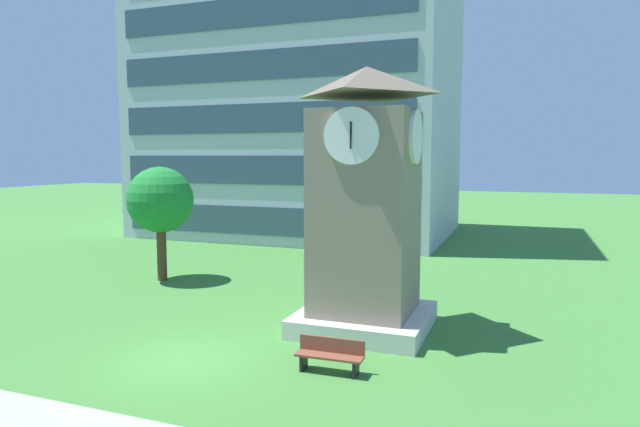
# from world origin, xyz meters

# --- Properties ---
(ground_plane) EXTENTS (160.00, 160.00, 0.00)m
(ground_plane) POSITION_xyz_m (0.00, 0.00, 0.00)
(ground_plane) COLOR #3D7A33
(kerb_strip) EXTENTS (120.00, 1.60, 0.01)m
(kerb_strip) POSITION_xyz_m (0.00, -4.04, 0.00)
(kerb_strip) COLOR #9E9E99
(kerb_strip) RESTS_ON ground
(office_building) EXTENTS (21.28, 14.32, 22.40)m
(office_building) POSITION_xyz_m (-6.88, 25.35, 11.20)
(office_building) COLOR #B7BCC6
(office_building) RESTS_ON ground
(clock_tower) EXTENTS (4.13, 4.13, 8.47)m
(clock_tower) POSITION_xyz_m (3.90, 4.51, 3.72)
(clock_tower) COLOR gray
(clock_tower) RESTS_ON ground
(park_bench) EXTENTS (1.81, 0.53, 0.88)m
(park_bench) POSITION_xyz_m (4.06, 0.63, 0.46)
(park_bench) COLOR brown
(park_bench) RESTS_ON ground
(tree_near_tower) EXTENTS (2.98, 2.98, 5.20)m
(tree_near_tower) POSITION_xyz_m (-6.74, 8.09, 3.66)
(tree_near_tower) COLOR #513823
(tree_near_tower) RESTS_ON ground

